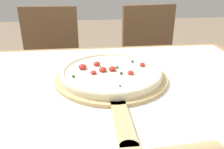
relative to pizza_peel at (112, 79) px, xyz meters
The scene contains 6 objects.
dining_table 0.14m from the pizza_peel, 58.64° to the right, with size 1.17×0.97×0.75m.
towel_cloth 0.08m from the pizza_peel, 58.64° to the right, with size 1.09×0.89×0.00m.
pizza_peel is the anchor object (origin of this frame).
pizza 0.03m from the pizza_peel, 90.93° to the left, with size 0.37×0.37×0.04m.
chair_left 0.88m from the pizza_peel, 113.26° to the left, with size 0.42×0.42×0.90m.
chair_right 0.89m from the pizza_peel, 64.59° to the left, with size 0.44×0.44×0.90m.
Camera 1 is at (-0.13, -0.70, 1.12)m, focal length 38.00 mm.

